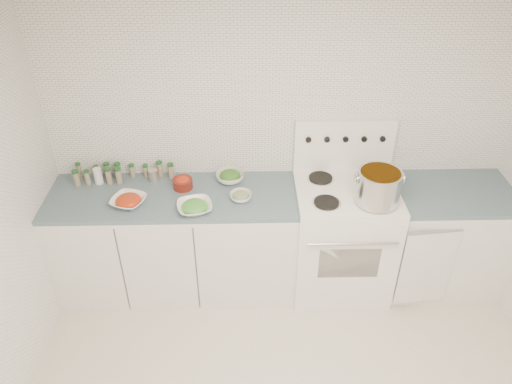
% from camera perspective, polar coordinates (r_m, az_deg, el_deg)
% --- Properties ---
extents(room_walls, '(3.54, 3.04, 2.52)m').
position_cam_1_polar(room_walls, '(2.37, 5.47, -3.54)').
color(room_walls, white).
rests_on(room_walls, ground).
extents(counter_left, '(1.85, 0.62, 0.90)m').
position_cam_1_polar(counter_left, '(4.02, -9.00, -5.60)').
color(counter_left, white).
rests_on(counter_left, ground).
extents(stove, '(0.76, 0.70, 1.36)m').
position_cam_1_polar(stove, '(4.02, 9.76, -4.84)').
color(stove, white).
rests_on(stove, ground).
extents(counter_right, '(0.89, 0.67, 0.90)m').
position_cam_1_polar(counter_right, '(4.28, 20.62, -4.91)').
color(counter_right, white).
rests_on(counter_right, ground).
extents(stock_pot, '(0.33, 0.31, 0.24)m').
position_cam_1_polar(stock_pot, '(3.59, 13.84, 0.72)').
color(stock_pot, silver).
rests_on(stock_pot, stove).
extents(bowl_tomato, '(0.30, 0.30, 0.08)m').
position_cam_1_polar(bowl_tomato, '(3.69, -14.38, -0.98)').
color(bowl_tomato, white).
rests_on(bowl_tomato, counter_left).
extents(bowl_snowpea, '(0.29, 0.29, 0.08)m').
position_cam_1_polar(bowl_snowpea, '(3.54, -7.03, -1.69)').
color(bowl_snowpea, white).
rests_on(bowl_snowpea, counter_left).
extents(bowl_broccoli, '(0.29, 0.29, 0.09)m').
position_cam_1_polar(bowl_broccoli, '(3.84, -2.98, 1.80)').
color(bowl_broccoli, white).
rests_on(bowl_broccoli, counter_left).
extents(bowl_zucchini, '(0.19, 0.19, 0.07)m').
position_cam_1_polar(bowl_zucchini, '(3.63, -1.75, -0.47)').
color(bowl_zucchini, white).
rests_on(bowl_zucchini, counter_left).
extents(bowl_pepper, '(0.15, 0.15, 0.09)m').
position_cam_1_polar(bowl_pepper, '(3.79, -8.38, 1.06)').
color(bowl_pepper, '#5E1910').
rests_on(bowl_pepper, counter_left).
extents(salt_canister, '(0.08, 0.08, 0.13)m').
position_cam_1_polar(salt_canister, '(3.98, -17.59, 1.76)').
color(salt_canister, white).
rests_on(salt_canister, counter_left).
extents(tin_can, '(0.08, 0.08, 0.09)m').
position_cam_1_polar(tin_can, '(3.91, -11.65, 1.88)').
color(tin_can, '#B6AB9A').
rests_on(tin_can, counter_left).
extents(spice_cluster, '(0.75, 0.16, 0.14)m').
position_cam_1_polar(spice_cluster, '(3.98, -15.46, 2.15)').
color(spice_cluster, gray).
rests_on(spice_cluster, counter_left).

